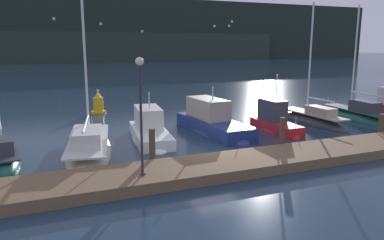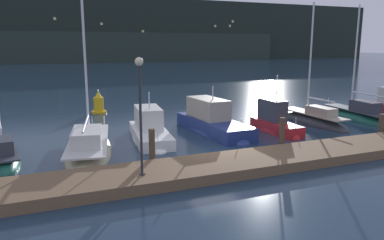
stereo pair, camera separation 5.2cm
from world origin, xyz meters
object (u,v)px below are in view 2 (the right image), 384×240
object	(u,v)px
motorboat_berth_7	(275,127)
channel_buoy	(99,104)
sailboat_berth_3	(3,160)
motorboat_berth_6	(213,127)
sailboat_berth_9	(357,117)
motorboat_berth_5	(150,134)
dock_lamppost	(140,99)
sailboat_berth_4	(89,149)
sailboat_berth_8	(313,121)

from	to	relation	value
motorboat_berth_7	channel_buoy	world-z (taller)	motorboat_berth_7
sailboat_berth_3	motorboat_berth_7	size ratio (longest dim) A/B	1.44
motorboat_berth_6	sailboat_berth_9	distance (m)	11.73
motorboat_berth_6	motorboat_berth_7	size ratio (longest dim) A/B	1.63
motorboat_berth_5	motorboat_berth_7	xyz separation A→B (m)	(7.86, -1.12, -0.00)
sailboat_berth_3	dock_lamppost	bearing A→B (deg)	-45.77
sailboat_berth_3	sailboat_berth_9	size ratio (longest dim) A/B	0.76
sailboat_berth_3	motorboat_berth_7	distance (m)	15.43
sailboat_berth_3	channel_buoy	world-z (taller)	sailboat_berth_3
sailboat_berth_4	motorboat_berth_7	world-z (taller)	sailboat_berth_4
sailboat_berth_3	motorboat_berth_6	xyz separation A→B (m)	(11.72, 1.76, 0.22)
motorboat_berth_5	channel_buoy	xyz separation A→B (m)	(-1.43, 9.89, 0.36)
motorboat_berth_5	dock_lamppost	world-z (taller)	dock_lamppost
sailboat_berth_4	motorboat_berth_5	distance (m)	3.94
channel_buoy	motorboat_berth_7	bearing A→B (deg)	-49.88
motorboat_berth_7	channel_buoy	xyz separation A→B (m)	(-9.28, 11.02, 0.37)
motorboat_berth_5	motorboat_berth_7	bearing A→B (deg)	-8.11
sailboat_berth_3	channel_buoy	size ratio (longest dim) A/B	3.50
motorboat_berth_6	dock_lamppost	size ratio (longest dim) A/B	1.67
dock_lamppost	sailboat_berth_4	bearing A→B (deg)	103.91
sailboat_berth_8	dock_lamppost	bearing A→B (deg)	-153.64
sailboat_berth_4	dock_lamppost	size ratio (longest dim) A/B	2.64
sailboat_berth_4	dock_lamppost	world-z (taller)	sailboat_berth_4
sailboat_berth_4	sailboat_berth_9	world-z (taller)	sailboat_berth_4
sailboat_berth_3	sailboat_berth_9	bearing A→B (deg)	3.90
motorboat_berth_6	channel_buoy	world-z (taller)	motorboat_berth_6
motorboat_berth_6	motorboat_berth_5	bearing A→B (deg)	-176.69
motorboat_berth_5	motorboat_berth_7	size ratio (longest dim) A/B	1.38
motorboat_berth_6	motorboat_berth_7	bearing A→B (deg)	-20.14
dock_lamppost	motorboat_berth_5	bearing A→B (deg)	71.69
sailboat_berth_4	sailboat_berth_8	distance (m)	15.51
sailboat_berth_3	motorboat_berth_6	distance (m)	11.85
sailboat_berth_3	sailboat_berth_8	distance (m)	19.43
motorboat_berth_7	motorboat_berth_6	bearing A→B (deg)	159.86
motorboat_berth_5	sailboat_berth_8	world-z (taller)	sailboat_berth_8
motorboat_berth_5	channel_buoy	distance (m)	10.00
motorboat_berth_7	dock_lamppost	size ratio (longest dim) A/B	1.02
sailboat_berth_3	sailboat_berth_4	distance (m)	3.92
motorboat_berth_6	sailboat_berth_4	bearing A→B (deg)	-167.46
sailboat_berth_9	dock_lamppost	xyz separation A→B (m)	(-18.17, -7.01, 3.25)
motorboat_berth_5	dock_lamppost	distance (m)	7.93
motorboat_berth_5	sailboat_berth_8	distance (m)	11.80
sailboat_berth_8	sailboat_berth_3	bearing A→B (deg)	-175.38
sailboat_berth_9	sailboat_berth_4	bearing A→B (deg)	-175.40
motorboat_berth_7	sailboat_berth_9	xyz separation A→B (m)	(8.02, 1.20, -0.16)
motorboat_berth_5	sailboat_berth_9	world-z (taller)	sailboat_berth_9
sailboat_berth_4	sailboat_berth_9	bearing A→B (deg)	4.60
motorboat_berth_7	channel_buoy	bearing A→B (deg)	130.12
motorboat_berth_6	sailboat_berth_8	distance (m)	7.65
motorboat_berth_7	sailboat_berth_4	bearing A→B (deg)	-178.15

